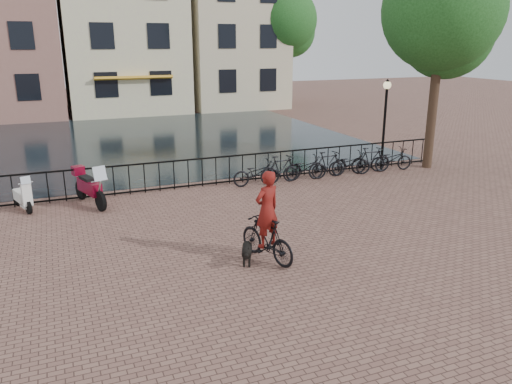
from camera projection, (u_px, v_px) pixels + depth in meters
name	position (u px, v px, depth m)	size (l,w,h in m)	color
ground	(310.00, 286.00, 10.41)	(100.00, 100.00, 0.00)	brown
canal_water	(152.00, 140.00, 25.76)	(20.00, 20.00, 0.00)	black
railing	(202.00, 172.00, 17.36)	(20.00, 0.05, 1.02)	black
canal_house_mid	(121.00, 26.00, 35.49)	(8.00, 9.50, 11.80)	beige
canal_house_right	(227.00, 17.00, 38.14)	(7.00, 9.00, 13.30)	#C4BD91
tree_near_right	(443.00, 10.00, 18.45)	(4.48, 4.48, 8.24)	black
tree_far_right	(285.00, 20.00, 36.82)	(4.76, 4.76, 8.76)	black
lamp_post	(385.00, 110.00, 19.05)	(0.30, 0.30, 3.45)	black
cyclist	(267.00, 222.00, 11.36)	(1.07, 1.90, 2.51)	black
dog	(247.00, 253.00, 11.36)	(0.55, 0.84, 0.54)	black
motorcycle	(89.00, 183.00, 15.33)	(1.08, 2.04, 1.42)	maroon
scooter	(21.00, 191.00, 14.92)	(0.77, 1.32, 1.18)	white
parked_bike_0	(257.00, 173.00, 17.49)	(0.60, 1.72, 0.90)	black
parked_bike_1	(281.00, 169.00, 17.82)	(0.47, 1.66, 1.00)	black
parked_bike_2	(305.00, 168.00, 18.17)	(0.60, 1.72, 0.90)	black
parked_bike_3	(328.00, 165.00, 18.50)	(0.47, 1.66, 1.00)	black
parked_bike_4	(350.00, 164.00, 18.86)	(0.60, 1.72, 0.90)	black
parked_bike_5	(371.00, 160.00, 19.18)	(0.47, 1.66, 1.00)	black
parked_bike_6	(391.00, 159.00, 19.54)	(0.60, 1.72, 0.90)	black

